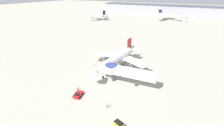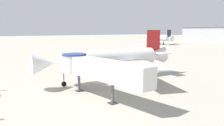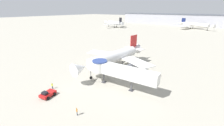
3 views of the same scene
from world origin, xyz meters
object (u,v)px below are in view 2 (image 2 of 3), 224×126
object	(u,v)px
jet_bridge	(95,68)
traffic_cone_starboard_wing	(144,89)
background_jet_black_tail	(160,38)
main_airplane	(114,59)
traffic_cone_port_wing	(78,72)

from	to	relation	value
jet_bridge	traffic_cone_starboard_wing	size ratio (longest dim) A/B	23.24
traffic_cone_starboard_wing	background_jet_black_tail	bearing A→B (deg)	130.39
jet_bridge	background_jet_black_tail	bearing A→B (deg)	121.88
main_airplane	traffic_cone_port_wing	xyz separation A→B (m)	(-10.26, -3.15, -3.92)
jet_bridge	traffic_cone_starboard_wing	world-z (taller)	jet_bridge
traffic_cone_port_wing	background_jet_black_tail	size ratio (longest dim) A/B	0.03
traffic_cone_port_wing	main_airplane	bearing A→B (deg)	17.06
main_airplane	traffic_cone_port_wing	world-z (taller)	main_airplane
main_airplane	traffic_cone_starboard_wing	world-z (taller)	main_airplane
main_airplane	jet_bridge	bearing A→B (deg)	-46.00
jet_bridge	background_jet_black_tail	xyz separation A→B (m)	(-82.04, 107.09, 0.13)
main_airplane	background_jet_black_tail	distance (m)	122.40
background_jet_black_tail	jet_bridge	bearing A→B (deg)	45.58
main_airplane	traffic_cone_port_wing	distance (m)	11.42
jet_bridge	traffic_cone_port_wing	world-z (taller)	jet_bridge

